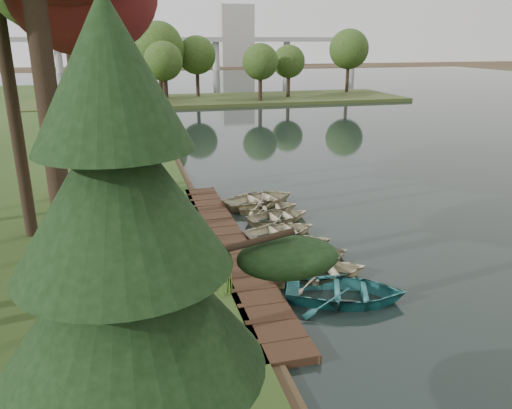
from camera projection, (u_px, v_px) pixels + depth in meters
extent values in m
plane|color=#3D2F1D|center=(267.00, 246.00, 20.63)|extent=(300.00, 300.00, 0.00)
cube|color=#352014|center=(229.00, 246.00, 20.20)|extent=(1.60, 16.00, 0.30)
cube|color=#38441E|center=(223.00, 100.00, 68.37)|extent=(50.00, 14.00, 0.45)
cylinder|color=black|center=(38.00, 84.00, 61.90)|extent=(0.50, 0.50, 4.80)
sphere|color=#2F4919|center=(34.00, 53.00, 60.76)|extent=(5.60, 5.60, 5.60)
cylinder|color=black|center=(94.00, 83.00, 63.51)|extent=(0.50, 0.50, 4.80)
sphere|color=#2F4919|center=(91.00, 53.00, 62.37)|extent=(5.60, 5.60, 5.60)
cylinder|color=black|center=(147.00, 82.00, 65.12)|extent=(0.50, 0.50, 4.80)
sphere|color=#2F4919|center=(145.00, 53.00, 63.98)|extent=(5.60, 5.60, 5.60)
cylinder|color=black|center=(198.00, 80.00, 66.73)|extent=(0.50, 0.50, 4.80)
sphere|color=#2F4919|center=(197.00, 52.00, 65.60)|extent=(5.60, 5.60, 5.60)
cylinder|color=black|center=(246.00, 79.00, 68.35)|extent=(0.50, 0.50, 4.80)
sphere|color=#2F4919|center=(246.00, 52.00, 67.21)|extent=(5.60, 5.60, 5.60)
cylinder|color=black|center=(292.00, 79.00, 69.96)|extent=(0.50, 0.50, 4.80)
sphere|color=#2F4919|center=(293.00, 52.00, 68.82)|extent=(5.60, 5.60, 5.60)
cylinder|color=black|center=(336.00, 78.00, 71.57)|extent=(0.50, 0.50, 4.80)
sphere|color=#2F4919|center=(338.00, 51.00, 70.44)|extent=(5.60, 5.60, 5.60)
cube|color=#A5A5A0|center=(178.00, 39.00, 130.62)|extent=(90.00, 4.00, 1.20)
cylinder|color=#A5A5A0|center=(58.00, 56.00, 124.63)|extent=(1.80, 1.80, 8.00)
cylinder|color=#A5A5A0|center=(140.00, 56.00, 129.47)|extent=(1.80, 1.80, 8.00)
cylinder|color=#A5A5A0|center=(216.00, 55.00, 134.30)|extent=(1.80, 1.80, 8.00)
cylinder|color=#A5A5A0|center=(287.00, 54.00, 139.14)|extent=(1.80, 1.80, 8.00)
cylinder|color=#A5A5A0|center=(352.00, 54.00, 143.98)|extent=(1.80, 1.80, 8.00)
cube|color=#A5A5A0|center=(236.00, 36.00, 153.50)|extent=(10.00, 8.00, 18.00)
cube|color=#A5A5A0|center=(119.00, 46.00, 150.56)|extent=(8.00, 8.00, 12.00)
imported|color=#276E6D|center=(345.00, 290.00, 16.08)|extent=(4.63, 3.98, 0.81)
imported|color=tan|center=(318.00, 270.00, 17.53)|extent=(3.73, 2.78, 0.74)
imported|color=tan|center=(315.00, 257.00, 18.71)|extent=(3.48, 2.83, 0.63)
imported|color=tan|center=(293.00, 242.00, 20.04)|extent=(3.36, 2.47, 0.67)
imported|color=tan|center=(281.00, 230.00, 21.34)|extent=(3.55, 2.79, 0.67)
imported|color=tan|center=(279.00, 215.00, 23.18)|extent=(3.34, 2.63, 0.63)
imported|color=tan|center=(268.00, 205.00, 24.52)|extent=(3.16, 2.40, 0.62)
imported|color=tan|center=(260.00, 198.00, 25.40)|extent=(4.46, 3.66, 0.80)
imported|color=tan|center=(143.00, 188.00, 26.40)|extent=(4.01, 3.84, 0.68)
cylinder|color=black|center=(54.00, 148.00, 10.81)|extent=(0.46, 0.46, 11.17)
cylinder|color=black|center=(106.00, 149.00, 14.13)|extent=(0.44, 0.44, 9.76)
cylinder|color=black|center=(9.00, 81.00, 19.04)|extent=(0.49, 0.49, 12.63)
cylinder|color=black|center=(79.00, 114.00, 18.84)|extent=(0.45, 0.45, 10.27)
cylinder|color=black|center=(40.00, 88.00, 24.10)|extent=(0.46, 0.46, 11.18)
cone|color=black|center=(128.00, 286.00, 6.82)|extent=(3.80, 3.80, 2.60)
cone|color=black|center=(119.00, 186.00, 6.37)|extent=(2.90, 2.90, 2.25)
cone|color=black|center=(108.00, 71.00, 5.92)|extent=(2.00, 2.00, 1.90)
cone|color=#3F661E|center=(224.00, 278.00, 16.03)|extent=(0.60, 0.60, 1.06)
cone|color=#3F661E|center=(198.00, 229.00, 20.11)|extent=(0.60, 0.60, 1.11)
cone|color=#3F661E|center=(153.00, 216.00, 21.56)|extent=(0.60, 0.60, 1.10)
cone|color=#3F661E|center=(136.00, 177.00, 27.59)|extent=(0.60, 0.60, 1.12)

